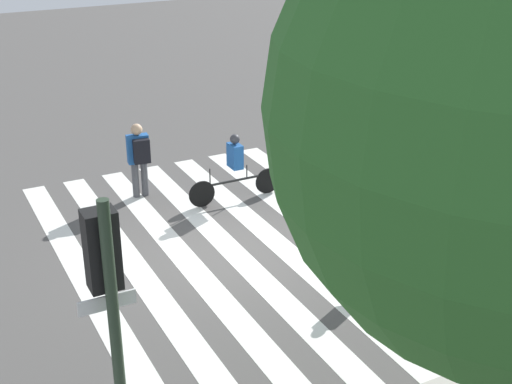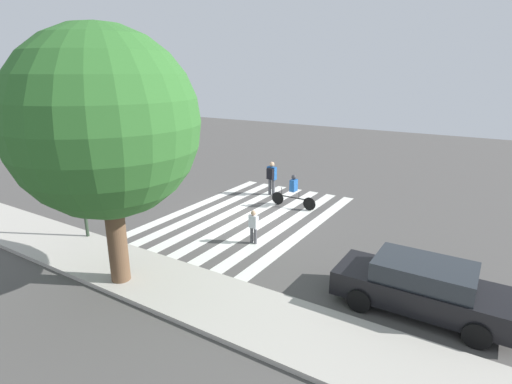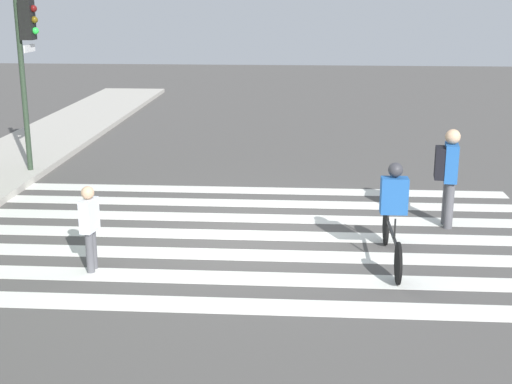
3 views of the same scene
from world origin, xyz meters
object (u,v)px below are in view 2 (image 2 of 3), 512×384
(traffic_light, at_px, (82,166))
(cyclist_far_lane, at_px, (293,190))
(street_tree, at_px, (104,125))
(pedestrian_adult_blue_shirt, at_px, (271,176))
(car_parked_far_curb, at_px, (422,287))
(pedestrian_adult_tall_backpack, at_px, (254,225))

(traffic_light, xyz_separation_m, cyclist_far_lane, (-4.91, -7.38, -1.99))
(street_tree, xyz_separation_m, pedestrian_adult_blue_shirt, (0.67, -10.21, -3.75))
(cyclist_far_lane, bearing_deg, car_parked_far_curb, 139.16)
(pedestrian_adult_blue_shirt, distance_m, pedestrian_adult_tall_backpack, 6.15)
(pedestrian_adult_blue_shirt, distance_m, car_parked_far_curb, 11.07)
(street_tree, xyz_separation_m, cyclist_far_lane, (-1.18, -9.07, -3.91))
(cyclist_far_lane, bearing_deg, traffic_light, 56.50)
(pedestrian_adult_blue_shirt, xyz_separation_m, cyclist_far_lane, (-1.85, 1.15, -0.16))
(traffic_light, relative_size, pedestrian_adult_tall_backpack, 3.13)
(street_tree, bearing_deg, cyclist_far_lane, -97.42)
(traffic_light, height_order, cyclist_far_lane, traffic_light)
(traffic_light, relative_size, street_tree, 0.55)
(pedestrian_adult_blue_shirt, xyz_separation_m, pedestrian_adult_tall_backpack, (-2.48, 5.62, -0.29))
(street_tree, height_order, pedestrian_adult_tall_backpack, street_tree)
(street_tree, distance_m, pedestrian_adult_tall_backpack, 6.38)
(car_parked_far_curb, bearing_deg, traffic_light, 7.42)
(street_tree, height_order, pedestrian_adult_blue_shirt, street_tree)
(street_tree, xyz_separation_m, car_parked_far_curb, (-7.92, -3.22, -4.04))
(car_parked_far_curb, bearing_deg, street_tree, 22.05)
(traffic_light, distance_m, pedestrian_adult_tall_backpack, 6.60)
(traffic_light, bearing_deg, pedestrian_adult_blue_shirt, -109.73)
(pedestrian_adult_blue_shirt, bearing_deg, cyclist_far_lane, -24.70)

